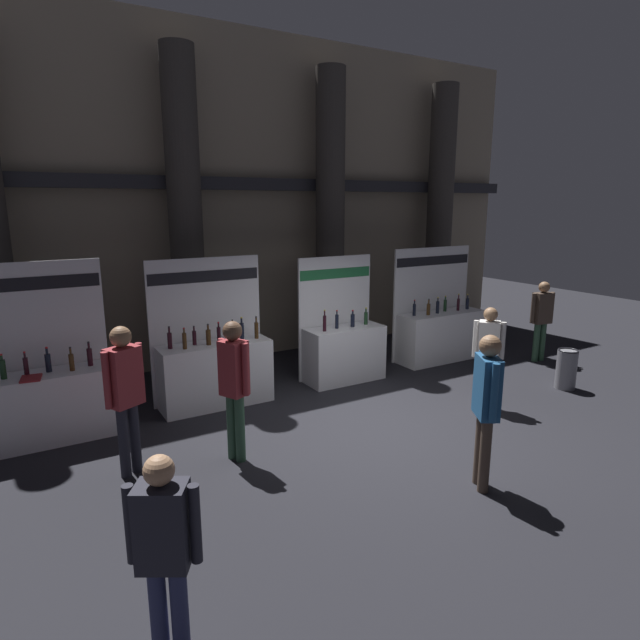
% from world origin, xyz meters
% --- Properties ---
extents(ground_plane, '(27.20, 27.20, 0.00)m').
position_xyz_m(ground_plane, '(0.00, 0.00, 0.00)').
color(ground_plane, black).
extents(hall_colonnade, '(13.60, 1.07, 6.48)m').
position_xyz_m(hall_colonnade, '(0.00, 4.23, 3.16)').
color(hall_colonnade, tan).
rests_on(hall_colonnade, ground_plane).
extents(exhibitor_booth_0, '(1.85, 0.70, 2.44)m').
position_xyz_m(exhibitor_booth_0, '(-4.19, 1.92, 0.60)').
color(exhibitor_booth_0, white).
rests_on(exhibitor_booth_0, ground_plane).
extents(exhibitor_booth_1, '(1.85, 0.66, 2.36)m').
position_xyz_m(exhibitor_booth_1, '(-1.71, 2.01, 0.61)').
color(exhibitor_booth_1, white).
rests_on(exhibitor_booth_1, ground_plane).
extents(exhibitor_booth_2, '(1.52, 0.66, 2.26)m').
position_xyz_m(exhibitor_booth_2, '(0.72, 1.97, 0.59)').
color(exhibitor_booth_2, white).
rests_on(exhibitor_booth_2, ground_plane).
extents(exhibitor_booth_3, '(1.97, 0.66, 2.31)m').
position_xyz_m(exhibitor_booth_3, '(3.14, 2.04, 0.60)').
color(exhibitor_booth_3, white).
rests_on(exhibitor_booth_3, ground_plane).
extents(trash_bin, '(0.34, 0.34, 0.70)m').
position_xyz_m(trash_bin, '(3.84, -0.41, 0.35)').
color(trash_bin, slate).
rests_on(trash_bin, ground_plane).
extents(visitor_0, '(0.38, 0.50, 1.81)m').
position_xyz_m(visitor_0, '(0.03, -2.00, 1.08)').
color(visitor_0, '#47382D').
rests_on(visitor_0, ground_plane).
extents(visitor_1, '(0.36, 0.43, 1.81)m').
position_xyz_m(visitor_1, '(-2.14, 0.06, 1.08)').
color(visitor_1, '#33563D').
rests_on(visitor_1, ground_plane).
extents(visitor_2, '(0.46, 0.39, 1.58)m').
position_xyz_m(visitor_2, '(-3.67, -2.52, 0.93)').
color(visitor_2, navy).
rests_on(visitor_2, ground_plane).
extents(visitor_3, '(0.39, 0.40, 1.62)m').
position_xyz_m(visitor_3, '(1.97, -0.29, 0.95)').
color(visitor_3, '#ADA393').
rests_on(visitor_3, ground_plane).
extents(visitor_4, '(0.56, 0.27, 1.65)m').
position_xyz_m(visitor_4, '(4.85, 0.91, 0.98)').
color(visitor_4, '#33563D').
rests_on(visitor_4, ground_plane).
extents(visitor_5, '(0.49, 0.39, 1.83)m').
position_xyz_m(visitor_5, '(-3.37, 0.36, 1.11)').
color(visitor_5, '#23232D').
rests_on(visitor_5, ground_plane).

